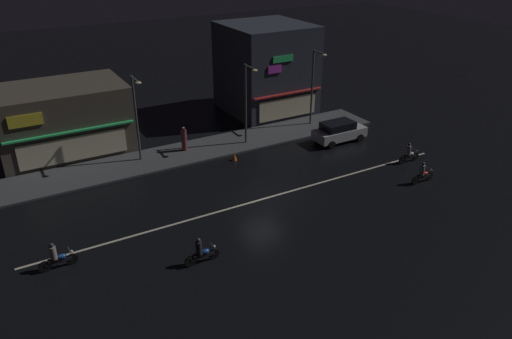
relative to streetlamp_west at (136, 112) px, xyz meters
name	(u,v)px	position (x,y,z in m)	size (l,w,h in m)	color
ground_plane	(262,199)	(4.79, -9.12, -3.89)	(140.00, 140.00, 0.00)	black
lane_divider_stripe	(262,199)	(4.79, -9.12, -3.88)	(28.61, 0.16, 0.01)	beige
sidewalk_far	(203,149)	(4.79, -0.20, -3.82)	(30.12, 4.04, 0.14)	#424447
storefront_left_block	(266,68)	(13.82, 5.60, 0.05)	(7.16, 7.72, 7.88)	#2D333D
storefront_center_block	(63,119)	(-4.25, 4.96, -1.36)	(9.29, 6.44, 5.06)	#4C443A
streetlamp_west	(136,112)	(0.00, 0.00, 0.00)	(0.44, 1.64, 6.25)	#47494C
streetlamp_mid	(247,97)	(8.24, -1.00, -0.01)	(0.44, 1.64, 6.24)	#47494C
streetlamp_east	(314,81)	(15.11, -0.08, 0.07)	(0.44, 1.64, 6.38)	#47494C
pedestrian_on_sidewalk	(184,140)	(3.44, 0.20, -2.89)	(0.42, 0.42, 1.87)	brown
parked_car_near_kerb	(339,131)	(14.90, -4.00, -3.02)	(4.30, 1.98, 1.67)	silver
motorcycle_lead	(423,174)	(15.26, -12.44, -3.25)	(1.90, 0.60, 1.52)	black
motorcycle_following	(201,253)	(-1.19, -13.24, -3.25)	(1.90, 0.60, 1.52)	black
motorcycle_opposite_lane	(409,154)	(16.85, -9.64, -3.25)	(1.90, 0.60, 1.52)	black
motorcycle_trailing_far	(56,258)	(-7.59, -10.08, -3.25)	(1.90, 0.60, 1.52)	black
traffic_cone	(234,157)	(6.01, -3.06, -3.61)	(0.36, 0.36, 0.55)	orange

